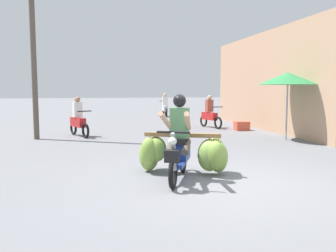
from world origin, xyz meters
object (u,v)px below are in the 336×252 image
Objects in this scene: motorbike_distant_ahead_right at (165,107)px; market_umbrella_near_shop at (288,79)px; motorbike_main_loaded at (182,150)px; produce_crate at (242,126)px; motorbike_distant_ahead_left at (78,120)px; motorbike_distant_far_ahead at (210,115)px; utility_pole at (33,44)px.

market_umbrella_near_shop reaches higher than motorbike_distant_ahead_right.
motorbike_main_loaded is at bearing -138.49° from market_umbrella_near_shop.
motorbike_distant_ahead_right reaches higher than produce_crate.
motorbike_distant_ahead_right is at bearing 60.03° from motorbike_distant_ahead_left.
motorbike_distant_ahead_right is (2.39, 14.29, 0.08)m from motorbike_main_loaded.
motorbike_main_loaded is 8.57m from motorbike_distant_far_ahead.
motorbike_distant_ahead_right is at bearing 54.92° from utility_pole.
motorbike_distant_ahead_right is 0.26× the size of utility_pole.
motorbike_main_loaded reaches higher than motorbike_distant_far_ahead.
produce_crate is (0.95, -1.23, -0.39)m from motorbike_distant_far_ahead.
utility_pole reaches higher than produce_crate.
motorbike_distant_ahead_right and motorbike_distant_far_ahead have the same top height.
market_umbrella_near_shop is at bearing -78.54° from motorbike_distant_ahead_right.
market_umbrella_near_shop is 3.34m from produce_crate.
market_umbrella_near_shop reaches higher than motorbike_main_loaded.
motorbike_main_loaded is 1.24× the size of motorbike_distant_ahead_right.
motorbike_distant_ahead_left is (-2.28, 6.19, 0.08)m from motorbike_main_loaded.
market_umbrella_near_shop is (1.32, -4.00, 1.44)m from motorbike_distant_far_ahead.
motorbike_distant_ahead_left is 0.95× the size of motorbike_distant_far_ahead.
market_umbrella_near_shop is at bearing -82.38° from produce_crate.
motorbike_distant_ahead_right is 10.63m from market_umbrella_near_shop.
motorbike_main_loaded is at bearing -121.37° from produce_crate.
motorbike_main_loaded is 14.49m from motorbike_distant_ahead_right.
motorbike_distant_ahead_left and motorbike_distant_ahead_right have the same top height.
motorbike_distant_far_ahead is at bearing 108.30° from market_umbrella_near_shop.
motorbike_main_loaded is 6.17m from market_umbrella_near_shop.
motorbike_distant_ahead_left is 0.93× the size of motorbike_distant_ahead_right.
utility_pole is (-3.61, 5.74, 2.64)m from motorbike_main_loaded.
motorbike_distant_ahead_right is 2.90× the size of produce_crate.
market_umbrella_near_shop is 3.95× the size of produce_crate.
market_umbrella_near_shop is at bearing 41.51° from motorbike_main_loaded.
motorbike_distant_ahead_left is at bearing -161.90° from motorbike_distant_far_ahead.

